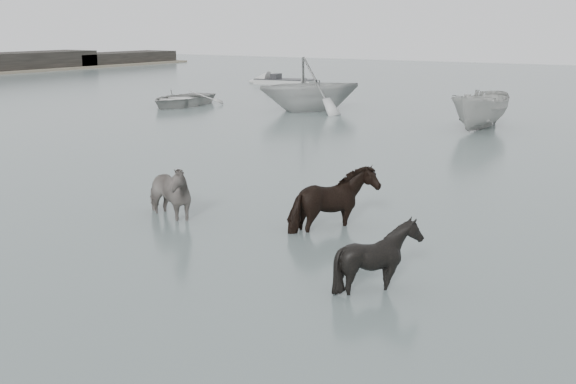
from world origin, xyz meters
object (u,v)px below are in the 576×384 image
Objects in this scene: pony_pinto at (165,184)px; pony_dark at (335,191)px; rowboat_lead at (181,97)px; pony_black at (379,248)px.

pony_dark reaches higher than pony_pinto.
pony_dark is 0.35× the size of rowboat_lead.
pony_pinto is at bearing 108.33° from pony_dark.
pony_pinto is at bearing -56.55° from rowboat_lead.
pony_pinto is 3.88m from pony_dark.
pony_pinto is 0.39× the size of rowboat_lead.
pony_dark is (3.68, 1.21, 0.06)m from pony_pinto.
pony_dark reaches higher than pony_black.
pony_dark reaches higher than rowboat_lead.
pony_black is at bearing -88.30° from pony_pinto.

